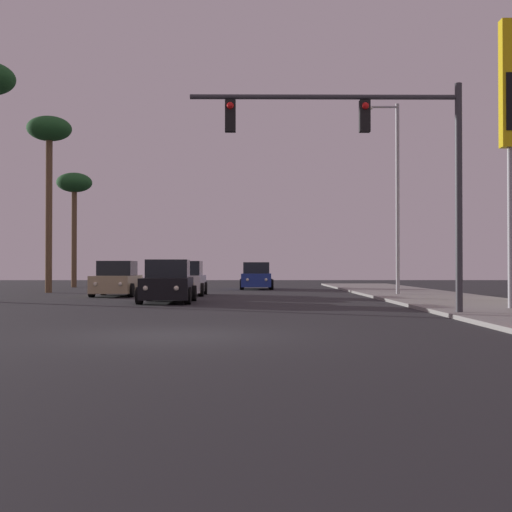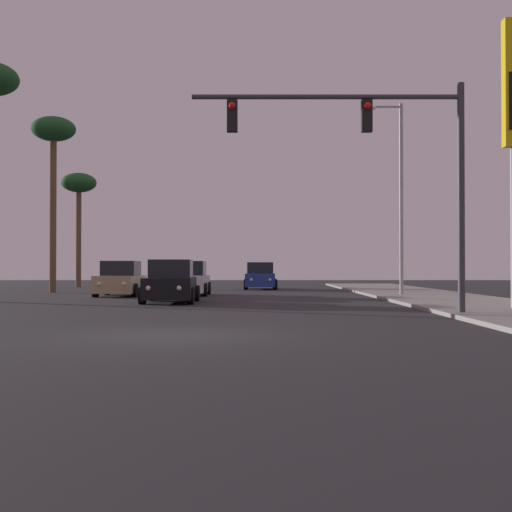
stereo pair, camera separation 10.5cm
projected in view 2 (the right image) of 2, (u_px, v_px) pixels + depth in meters
ground_plane at (172, 336)px, 14.50m from camera, size 120.00×120.00×0.00m
sidewalk_right at (480, 306)px, 24.54m from camera, size 5.00×60.00×0.12m
car_blue at (258, 277)px, 44.54m from camera, size 2.04×4.33×1.68m
car_tan at (118, 280)px, 34.04m from camera, size 2.04×4.32×1.68m
car_black at (168, 283)px, 27.84m from camera, size 2.04×4.34×1.68m
car_white at (185, 280)px, 34.83m from camera, size 2.04×4.32×1.68m
traffic_light_mast at (380, 149)px, 20.15m from camera, size 7.72×0.36×6.50m
street_lamp at (395, 188)px, 33.61m from camera, size 1.74×0.24×9.00m
palm_tree_mid at (50, 140)px, 38.58m from camera, size 2.40×2.40×9.55m
palm_tree_far at (76, 188)px, 48.55m from camera, size 2.40×2.40×7.81m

